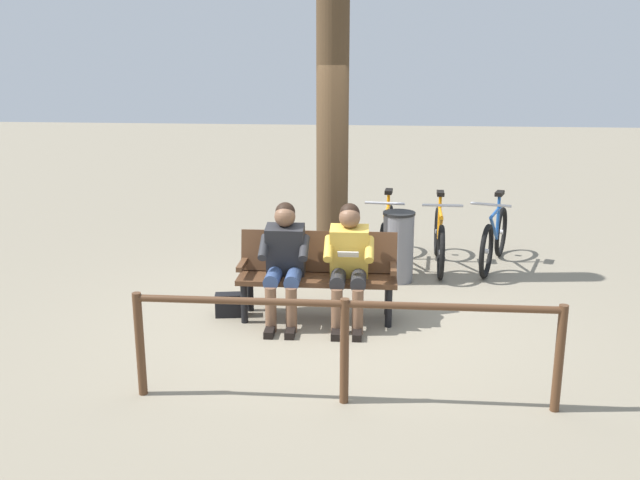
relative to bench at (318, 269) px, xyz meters
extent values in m
plane|color=gray|center=(-0.17, 0.15, -0.51)|extent=(40.00, 40.00, 0.00)
cube|color=#51331E|center=(0.00, 0.08, -0.08)|extent=(1.61, 0.46, 0.05)
cube|color=#51331E|center=(0.00, -0.11, 0.15)|extent=(1.60, 0.16, 0.42)
cube|color=#51331E|center=(-0.76, 0.07, 0.05)|extent=(0.07, 0.40, 0.05)
cube|color=#51331E|center=(0.76, 0.09, 0.05)|extent=(0.07, 0.40, 0.05)
cylinder|color=black|center=(-0.72, 0.24, -0.31)|extent=(0.07, 0.07, 0.40)
cylinder|color=black|center=(0.72, 0.26, -0.31)|extent=(0.07, 0.07, 0.40)
cylinder|color=black|center=(-0.72, -0.10, -0.31)|extent=(0.07, 0.07, 0.40)
cylinder|color=black|center=(0.72, -0.08, -0.31)|extent=(0.07, 0.07, 0.40)
cube|color=gold|center=(-0.32, 0.06, 0.20)|extent=(0.38, 0.31, 0.55)
sphere|color=brown|center=(-0.32, 0.08, 0.56)|extent=(0.21, 0.21, 0.21)
sphere|color=black|center=(-0.32, 0.05, 0.59)|extent=(0.20, 0.20, 0.20)
cylinder|color=#262628|center=(-0.42, 0.25, -0.02)|extent=(0.16, 0.40, 0.15)
cylinder|color=brown|center=(-0.43, 0.45, -0.28)|extent=(0.11, 0.11, 0.45)
cube|color=black|center=(-0.43, 0.55, -0.47)|extent=(0.09, 0.22, 0.07)
cylinder|color=gold|center=(-0.52, 0.17, 0.27)|extent=(0.09, 0.31, 0.23)
cylinder|color=#262628|center=(-0.22, 0.26, -0.02)|extent=(0.16, 0.40, 0.15)
cylinder|color=brown|center=(-0.23, 0.46, -0.28)|extent=(0.11, 0.11, 0.45)
cube|color=black|center=(-0.23, 0.56, -0.47)|extent=(0.09, 0.22, 0.07)
cylinder|color=gold|center=(-0.12, 0.18, 0.27)|extent=(0.09, 0.31, 0.23)
cube|color=silver|center=(-0.33, 0.36, 0.26)|extent=(0.20, 0.12, 0.09)
cube|color=#262628|center=(0.32, 0.07, 0.20)|extent=(0.38, 0.31, 0.55)
sphere|color=brown|center=(0.32, 0.09, 0.56)|extent=(0.21, 0.21, 0.21)
sphere|color=black|center=(0.32, 0.06, 0.59)|extent=(0.20, 0.20, 0.20)
cylinder|color=#334772|center=(0.22, 0.26, -0.02)|extent=(0.16, 0.40, 0.15)
cylinder|color=brown|center=(0.21, 0.46, -0.28)|extent=(0.11, 0.11, 0.45)
cube|color=black|center=(0.21, 0.56, -0.47)|extent=(0.09, 0.22, 0.07)
cylinder|color=#262628|center=(0.12, 0.18, 0.27)|extent=(0.09, 0.31, 0.23)
cylinder|color=#334772|center=(0.42, 0.27, -0.02)|extent=(0.16, 0.40, 0.15)
cylinder|color=brown|center=(0.41, 0.47, -0.28)|extent=(0.11, 0.11, 0.45)
cube|color=black|center=(0.41, 0.57, -0.47)|extent=(0.09, 0.22, 0.07)
cylinder|color=#262628|center=(0.52, 0.19, 0.27)|extent=(0.09, 0.31, 0.23)
cube|color=black|center=(0.90, 0.09, -0.39)|extent=(0.32, 0.19, 0.24)
cylinder|color=#4C3823|center=(-0.05, -1.21, 1.50)|extent=(0.37, 0.37, 4.02)
cylinder|color=slate|center=(-0.83, -1.23, -0.10)|extent=(0.36, 0.36, 0.81)
cylinder|color=black|center=(-0.83, -1.23, 0.32)|extent=(0.38, 0.38, 0.03)
torus|color=black|center=(-1.89, -1.45, -0.18)|extent=(0.26, 0.65, 0.66)
cylinder|color=silver|center=(-1.89, -1.45, -0.18)|extent=(0.07, 0.07, 0.06)
torus|color=black|center=(-2.21, -2.42, -0.18)|extent=(0.26, 0.65, 0.66)
cylinder|color=silver|center=(-2.21, -2.42, -0.18)|extent=(0.07, 0.07, 0.06)
cylinder|color=#1E519E|center=(-2.05, -1.93, 0.20)|extent=(0.24, 0.61, 0.04)
cylinder|color=#1E519E|center=(-2.03, -1.86, 0.00)|extent=(0.23, 0.58, 0.43)
cylinder|color=#1E519E|center=(-2.11, -2.11, 0.12)|extent=(0.04, 0.04, 0.55)
cube|color=black|center=(-2.11, -2.11, 0.40)|extent=(0.15, 0.24, 0.05)
cylinder|color=#B2B2B7|center=(-1.92, -1.55, 0.37)|extent=(0.47, 0.18, 0.03)
torus|color=black|center=(-1.35, -1.35, -0.18)|extent=(0.08, 0.66, 0.66)
cylinder|color=silver|center=(-1.35, -1.35, -0.18)|extent=(0.05, 0.06, 0.06)
torus|color=black|center=(-1.37, -2.37, -0.18)|extent=(0.08, 0.66, 0.66)
cylinder|color=silver|center=(-1.37, -2.37, -0.18)|extent=(0.05, 0.06, 0.06)
cylinder|color=orange|center=(-1.36, -1.86, 0.20)|extent=(0.06, 0.63, 0.04)
cylinder|color=orange|center=(-1.36, -1.78, 0.00)|extent=(0.06, 0.60, 0.43)
cylinder|color=orange|center=(-1.37, -2.04, 0.12)|extent=(0.04, 0.04, 0.55)
cube|color=black|center=(-1.37, -2.04, 0.40)|extent=(0.10, 0.22, 0.05)
cylinder|color=#B2B2B7|center=(-1.35, -1.45, 0.37)|extent=(0.48, 0.05, 0.03)
torus|color=black|center=(-0.66, -1.41, -0.18)|extent=(0.11, 0.66, 0.66)
cylinder|color=silver|center=(-0.66, -1.41, -0.18)|extent=(0.05, 0.06, 0.06)
torus|color=black|center=(-0.74, -2.43, -0.18)|extent=(0.11, 0.66, 0.66)
cylinder|color=silver|center=(-0.74, -2.43, -0.18)|extent=(0.05, 0.06, 0.06)
cylinder|color=orange|center=(-0.70, -1.92, 0.20)|extent=(0.09, 0.63, 0.04)
cylinder|color=orange|center=(-0.69, -1.84, 0.00)|extent=(0.09, 0.60, 0.43)
cylinder|color=orange|center=(-0.71, -2.10, 0.12)|extent=(0.04, 0.04, 0.55)
cube|color=black|center=(-0.71, -2.10, 0.40)|extent=(0.11, 0.23, 0.05)
cylinder|color=#B2B2B7|center=(-0.66, -1.51, 0.37)|extent=(0.48, 0.07, 0.03)
cylinder|color=#51331E|center=(-1.98, 1.81, -0.08)|extent=(0.07, 0.07, 0.85)
cylinder|color=#51331E|center=(-0.38, 1.83, -0.08)|extent=(0.07, 0.07, 0.85)
cylinder|color=#51331E|center=(1.22, 1.84, -0.08)|extent=(0.07, 0.07, 0.85)
cylinder|color=#51331E|center=(-0.38, 1.83, 0.30)|extent=(3.20, 0.09, 0.06)
camera|label=1|loc=(-0.65, 6.74, 2.12)|focal=39.18mm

